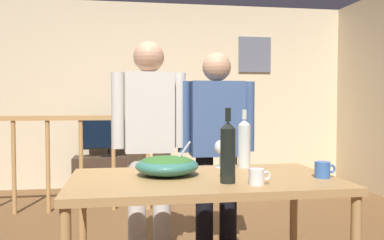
{
  "coord_description": "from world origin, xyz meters",
  "views": [
    {
      "loc": [
        -0.23,
        -3.14,
        1.16
      ],
      "look_at": [
        0.2,
        -0.52,
        1.05
      ],
      "focal_mm": 39.25,
      "sensor_mm": 36.0,
      "label": 1
    }
  ],
  "objects_px": {
    "wine_bottle_clear": "(244,143)",
    "wine_glass": "(221,148)",
    "wine_bottle_dark": "(228,151)",
    "person_standing_left": "(149,134)",
    "person_standing_right": "(216,139)",
    "flat_screen_tv": "(109,134)",
    "mug_white": "(257,177)",
    "mug_blue": "(323,170)",
    "salad_bowl": "(167,165)",
    "framed_picture": "(255,55)",
    "stair_railing": "(53,153)",
    "tv_console": "(109,174)",
    "serving_table": "(204,190)"
  },
  "relations": [
    {
      "from": "person_standing_left",
      "to": "tv_console",
      "type": "bearing_deg",
      "value": -82.89
    },
    {
      "from": "wine_bottle_clear",
      "to": "mug_blue",
      "type": "height_order",
      "value": "wine_bottle_clear"
    },
    {
      "from": "mug_blue",
      "to": "person_standing_right",
      "type": "height_order",
      "value": "person_standing_right"
    },
    {
      "from": "stair_railing",
      "to": "wine_bottle_clear",
      "type": "distance_m",
      "value": 2.52
    },
    {
      "from": "wine_bottle_clear",
      "to": "mug_blue",
      "type": "xyz_separation_m",
      "value": [
        0.32,
        -0.42,
        -0.11
      ]
    },
    {
      "from": "wine_bottle_dark",
      "to": "person_standing_left",
      "type": "distance_m",
      "value": 1.02
    },
    {
      "from": "flat_screen_tv",
      "to": "salad_bowl",
      "type": "distance_m",
      "value": 3.18
    },
    {
      "from": "wine_glass",
      "to": "wine_bottle_dark",
      "type": "relative_size",
      "value": 0.45
    },
    {
      "from": "tv_console",
      "to": "mug_white",
      "type": "height_order",
      "value": "mug_white"
    },
    {
      "from": "framed_picture",
      "to": "wine_bottle_clear",
      "type": "relative_size",
      "value": 1.37
    },
    {
      "from": "framed_picture",
      "to": "wine_bottle_dark",
      "type": "bearing_deg",
      "value": -109.7
    },
    {
      "from": "mug_white",
      "to": "person_standing_left",
      "type": "distance_m",
      "value": 1.14
    },
    {
      "from": "wine_bottle_clear",
      "to": "wine_glass",
      "type": "bearing_deg",
      "value": 169.96
    },
    {
      "from": "wine_bottle_dark",
      "to": "mug_white",
      "type": "relative_size",
      "value": 3.34
    },
    {
      "from": "flat_screen_tv",
      "to": "person_standing_right",
      "type": "xyz_separation_m",
      "value": [
        0.86,
        -2.45,
        0.15
      ]
    },
    {
      "from": "stair_railing",
      "to": "wine_bottle_dark",
      "type": "distance_m",
      "value": 2.81
    },
    {
      "from": "salad_bowl",
      "to": "mug_white",
      "type": "bearing_deg",
      "value": -38.9
    },
    {
      "from": "wine_bottle_clear",
      "to": "person_standing_right",
      "type": "bearing_deg",
      "value": 97.74
    },
    {
      "from": "flat_screen_tv",
      "to": "mug_white",
      "type": "relative_size",
      "value": 6.0
    },
    {
      "from": "framed_picture",
      "to": "serving_table",
      "type": "relative_size",
      "value": 0.35
    },
    {
      "from": "flat_screen_tv",
      "to": "person_standing_left",
      "type": "distance_m",
      "value": 2.49
    },
    {
      "from": "framed_picture",
      "to": "mug_white",
      "type": "distance_m",
      "value": 4.13
    },
    {
      "from": "serving_table",
      "to": "person_standing_right",
      "type": "xyz_separation_m",
      "value": [
        0.25,
        0.79,
        0.21
      ]
    },
    {
      "from": "mug_white",
      "to": "framed_picture",
      "type": "bearing_deg",
      "value": 72.42
    },
    {
      "from": "stair_railing",
      "to": "serving_table",
      "type": "height_order",
      "value": "stair_railing"
    },
    {
      "from": "wine_glass",
      "to": "wine_bottle_dark",
      "type": "bearing_deg",
      "value": -99.17
    },
    {
      "from": "flat_screen_tv",
      "to": "wine_glass",
      "type": "bearing_deg",
      "value": -74.94
    },
    {
      "from": "stair_railing",
      "to": "mug_blue",
      "type": "relative_size",
      "value": 23.6
    },
    {
      "from": "tv_console",
      "to": "serving_table",
      "type": "relative_size",
      "value": 0.62
    },
    {
      "from": "stair_railing",
      "to": "serving_table",
      "type": "distance_m",
      "value": 2.59
    },
    {
      "from": "salad_bowl",
      "to": "person_standing_right",
      "type": "distance_m",
      "value": 0.83
    },
    {
      "from": "flat_screen_tv",
      "to": "mug_white",
      "type": "distance_m",
      "value": 3.58
    },
    {
      "from": "mug_blue",
      "to": "tv_console",
      "type": "bearing_deg",
      "value": 110.19
    },
    {
      "from": "tv_console",
      "to": "mug_white",
      "type": "bearing_deg",
      "value": -76.6
    },
    {
      "from": "wine_glass",
      "to": "person_standing_right",
      "type": "relative_size",
      "value": 0.11
    },
    {
      "from": "wine_bottle_dark",
      "to": "mug_blue",
      "type": "distance_m",
      "value": 0.56
    },
    {
      "from": "wine_glass",
      "to": "flat_screen_tv",
      "type": "bearing_deg",
      "value": 105.06
    },
    {
      "from": "stair_railing",
      "to": "wine_glass",
      "type": "xyz_separation_m",
      "value": [
        1.33,
        -2.0,
        0.24
      ]
    },
    {
      "from": "salad_bowl",
      "to": "wine_bottle_clear",
      "type": "distance_m",
      "value": 0.55
    },
    {
      "from": "framed_picture",
      "to": "wine_glass",
      "type": "relative_size",
      "value": 2.89
    },
    {
      "from": "wine_glass",
      "to": "tv_console",
      "type": "bearing_deg",
      "value": 104.91
    },
    {
      "from": "wine_glass",
      "to": "mug_white",
      "type": "distance_m",
      "value": 0.57
    },
    {
      "from": "mug_white",
      "to": "mug_blue",
      "type": "xyz_separation_m",
      "value": [
        0.41,
        0.12,
        0.0
      ]
    },
    {
      "from": "stair_railing",
      "to": "wine_bottle_clear",
      "type": "height_order",
      "value": "wine_bottle_clear"
    },
    {
      "from": "flat_screen_tv",
      "to": "wine_bottle_clear",
      "type": "distance_m",
      "value": 3.09
    },
    {
      "from": "tv_console",
      "to": "salad_bowl",
      "type": "relative_size",
      "value": 2.55
    },
    {
      "from": "salad_bowl",
      "to": "wine_glass",
      "type": "distance_m",
      "value": 0.43
    },
    {
      "from": "stair_railing",
      "to": "wine_bottle_clear",
      "type": "xyz_separation_m",
      "value": [
        1.48,
        -2.02,
        0.28
      ]
    },
    {
      "from": "person_standing_right",
      "to": "flat_screen_tv",
      "type": "bearing_deg",
      "value": -69.31
    },
    {
      "from": "mug_white",
      "to": "person_standing_left",
      "type": "xyz_separation_m",
      "value": [
        -0.47,
        1.03,
        0.14
      ]
    }
  ]
}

